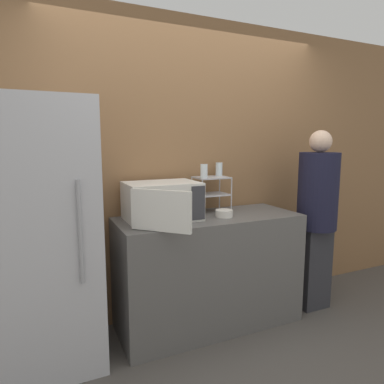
{
  "coord_description": "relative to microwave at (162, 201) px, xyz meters",
  "views": [
    {
      "loc": [
        -1.27,
        -2.14,
        1.55
      ],
      "look_at": [
        -0.14,
        0.33,
        1.15
      ],
      "focal_mm": 32.0,
      "sensor_mm": 36.0,
      "label": 1
    }
  ],
  "objects": [
    {
      "name": "counter",
      "position": [
        0.4,
        -0.04,
        -0.62
      ],
      "size": [
        1.53,
        0.6,
        0.94
      ],
      "color": "#595654",
      "rests_on": "ground_plane"
    },
    {
      "name": "ground_plane",
      "position": [
        0.4,
        -0.34,
        -1.09
      ],
      "size": [
        12.0,
        12.0,
        0.0
      ],
      "primitive_type": "plane",
      "color": "#4C4742"
    },
    {
      "name": "dish_rack",
      "position": [
        0.5,
        0.13,
        0.07
      ],
      "size": [
        0.29,
        0.22,
        0.31
      ],
      "color": "#B2B2B7",
      "rests_on": "counter"
    },
    {
      "name": "microwave",
      "position": [
        0.0,
        0.0,
        0.0
      ],
      "size": [
        0.59,
        0.73,
        0.3
      ],
      "color": "silver",
      "rests_on": "counter"
    },
    {
      "name": "refrigerator",
      "position": [
        -0.88,
        -0.05,
        -0.17
      ],
      "size": [
        0.73,
        0.65,
        1.83
      ],
      "color": "#B7B7BC",
      "rests_on": "ground_plane"
    },
    {
      "name": "bowl",
      "position": [
        0.5,
        -0.11,
        -0.12
      ],
      "size": [
        0.14,
        0.14,
        0.06
      ],
      "color": "silver",
      "rests_on": "counter"
    },
    {
      "name": "wall_back",
      "position": [
        0.4,
        0.31,
        0.21
      ],
      "size": [
        8.0,
        0.06,
        2.6
      ],
      "color": "olive",
      "rests_on": "ground_plane"
    },
    {
      "name": "glass_back_right",
      "position": [
        0.61,
        0.19,
        0.22
      ],
      "size": [
        0.06,
        0.06,
        0.12
      ],
      "color": "silver",
      "rests_on": "dish_rack"
    },
    {
      "name": "person",
      "position": [
        1.42,
        -0.18,
        -0.16
      ],
      "size": [
        0.35,
        0.35,
        1.65
      ],
      "color": "#2D2D33",
      "rests_on": "ground_plane"
    },
    {
      "name": "glass_front_left",
      "position": [
        0.4,
        0.06,
        0.22
      ],
      "size": [
        0.06,
        0.06,
        0.12
      ],
      "color": "silver",
      "rests_on": "dish_rack"
    }
  ]
}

